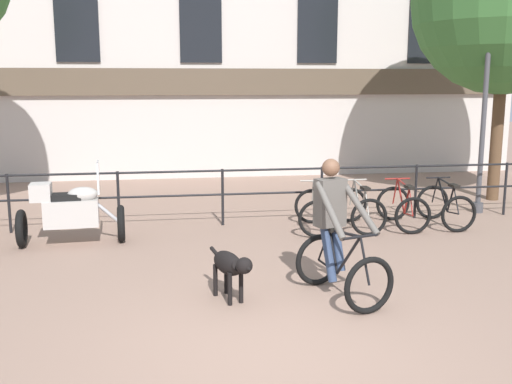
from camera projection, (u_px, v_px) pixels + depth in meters
name	position (u px, v px, depth m)	size (l,w,h in m)	color
ground_plane	(274.00, 346.00, 6.05)	(60.00, 60.00, 0.00)	#8E7060
canal_railing	(223.00, 187.00, 10.97)	(15.05, 0.05, 1.05)	black
cyclist_with_bike	(337.00, 236.00, 7.36)	(0.99, 1.32, 1.70)	black
dog	(231.00, 265.00, 7.21)	(0.48, 0.95, 0.64)	black
parked_motorcycle	(70.00, 211.00, 9.69)	(1.72, 0.74, 1.35)	black
parked_bicycle_near_lamp	(315.00, 211.00, 10.64)	(0.83, 1.20, 0.86)	black
parked_bicycle_mid_left	(359.00, 209.00, 10.76)	(0.67, 1.11, 0.86)	black
parked_bicycle_mid_right	(403.00, 208.00, 10.88)	(0.71, 1.14, 0.86)	black
parked_bicycle_far_end	(445.00, 206.00, 11.01)	(0.67, 1.11, 0.86)	black
street_lamp	(485.00, 94.00, 11.73)	(0.28, 0.28, 4.24)	#424247
tree_canalside_right	(507.00, 0.00, 12.67)	(4.00, 4.00, 6.32)	brown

